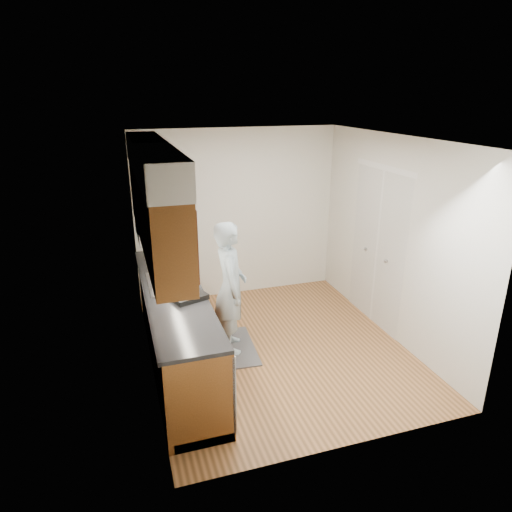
{
  "coord_description": "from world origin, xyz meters",
  "views": [
    {
      "loc": [
        -1.72,
        -4.59,
        2.96
      ],
      "look_at": [
        -0.19,
        0.25,
        1.13
      ],
      "focal_mm": 32.0,
      "sensor_mm": 36.0,
      "label": 1
    }
  ],
  "objects": [
    {
      "name": "soap_bottle_a",
      "position": [
        -1.14,
        0.68,
        1.09
      ],
      "size": [
        0.14,
        0.14,
        0.3
      ],
      "primitive_type": "imported",
      "rotation": [
        0.0,
        0.0,
        -0.26
      ],
      "color": "silver",
      "rests_on": "counter"
    },
    {
      "name": "counter",
      "position": [
        -1.2,
        -0.0,
        0.49
      ],
      "size": [
        0.64,
        2.8,
        1.3
      ],
      "color": "brown",
      "rests_on": "floor"
    },
    {
      "name": "wall_left",
      "position": [
        -1.5,
        0.0,
        1.25
      ],
      "size": [
        0.02,
        3.5,
        2.5
      ],
      "primitive_type": "cube",
      "color": "silver",
      "rests_on": "floor"
    },
    {
      "name": "ceiling",
      "position": [
        0.0,
        0.0,
        2.5
      ],
      "size": [
        3.5,
        3.5,
        0.0
      ],
      "primitive_type": "plane",
      "rotation": [
        3.14,
        0.0,
        0.0
      ],
      "color": "white",
      "rests_on": "wall_left"
    },
    {
      "name": "wall_back",
      "position": [
        0.0,
        1.75,
        1.25
      ],
      "size": [
        3.0,
        0.02,
        2.5
      ],
      "primitive_type": "cube",
      "color": "silver",
      "rests_on": "floor"
    },
    {
      "name": "soda_can",
      "position": [
        -0.99,
        0.58,
        1.01
      ],
      "size": [
        0.08,
        0.08,
        0.13
      ],
      "primitive_type": "cylinder",
      "rotation": [
        0.0,
        0.0,
        0.11
      ],
      "color": "#A3211C",
      "rests_on": "counter"
    },
    {
      "name": "wall_right",
      "position": [
        1.5,
        0.0,
        1.25
      ],
      "size": [
        0.02,
        3.5,
        2.5
      ],
      "primitive_type": "cube",
      "color": "silver",
      "rests_on": "floor"
    },
    {
      "name": "floor",
      "position": [
        0.0,
        0.0,
        0.0
      ],
      "size": [
        3.5,
        3.5,
        0.0
      ],
      "primitive_type": "plane",
      "color": "#A36C3E",
      "rests_on": "ground"
    },
    {
      "name": "upper_cabinets",
      "position": [
        -1.33,
        0.05,
        1.95
      ],
      "size": [
        0.47,
        2.8,
        1.21
      ],
      "color": "brown",
      "rests_on": "wall_left"
    },
    {
      "name": "dish_rack",
      "position": [
        -1.09,
        -0.28,
        0.97
      ],
      "size": [
        0.41,
        0.38,
        0.05
      ],
      "primitive_type": "cube",
      "rotation": [
        0.0,
        0.0,
        0.33
      ],
      "color": "black",
      "rests_on": "counter"
    },
    {
      "name": "person",
      "position": [
        -0.54,
        0.15,
        0.92
      ],
      "size": [
        0.52,
        0.69,
        1.8
      ],
      "primitive_type": "imported",
      "rotation": [
        0.0,
        0.0,
        1.42
      ],
      "color": "#96ABB7",
      "rests_on": "floor_mat"
    },
    {
      "name": "soap_bottle_b",
      "position": [
        -1.22,
        0.83,
        1.05
      ],
      "size": [
        0.14,
        0.14,
        0.21
      ],
      "primitive_type": "imported",
      "rotation": [
        0.0,
        0.0,
        -0.86
      ],
      "color": "silver",
      "rests_on": "counter"
    },
    {
      "name": "closet_door",
      "position": [
        1.49,
        0.3,
        1.02
      ],
      "size": [
        0.02,
        1.22,
        2.05
      ],
      "primitive_type": "cube",
      "color": "white",
      "rests_on": "wall_right"
    },
    {
      "name": "floor_mat",
      "position": [
        -0.54,
        0.15,
        0.01
      ],
      "size": [
        0.61,
        0.97,
        0.02
      ],
      "primitive_type": "cube",
      "rotation": [
        0.0,
        0.0,
        -0.07
      ],
      "color": "#555558",
      "rests_on": "floor"
    }
  ]
}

